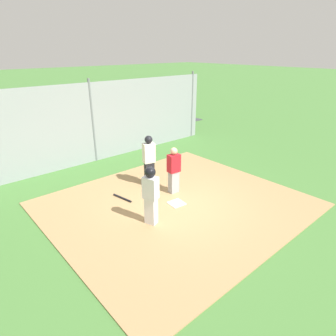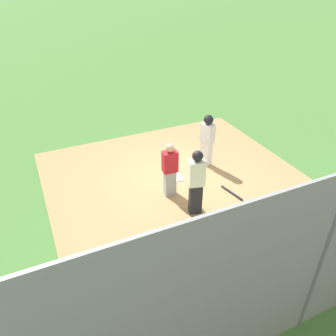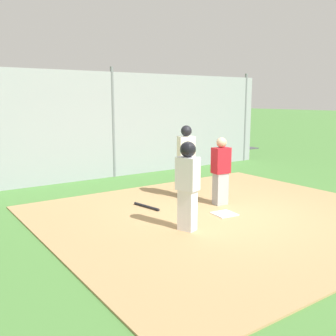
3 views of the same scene
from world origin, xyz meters
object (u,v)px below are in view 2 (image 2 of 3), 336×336
object	(u,v)px
catcher	(170,169)
runner	(207,137)
home_plate	(175,178)
baseball_bat	(232,193)
umpire	(196,181)

from	to	relation	value
catcher	runner	size ratio (longest dim) A/B	0.94
home_plate	baseball_bat	distance (m)	1.72
catcher	runner	distance (m)	1.94
runner	catcher	bearing A→B (deg)	10.12
home_plate	umpire	xyz separation A→B (m)	(-0.21, -1.60, 0.91)
home_plate	baseball_bat	world-z (taller)	baseball_bat
catcher	baseball_bat	world-z (taller)	catcher
catcher	baseball_bat	size ratio (longest dim) A/B	1.98
baseball_bat	catcher	bearing A→B (deg)	54.52
catcher	runner	bearing A→B (deg)	-55.47
umpire	baseball_bat	distance (m)	1.58
umpire	baseball_bat	bearing A→B (deg)	-63.19
home_plate	runner	xyz separation A→B (m)	(1.23, 0.32, 0.92)
catcher	baseball_bat	xyz separation A→B (m)	(1.53, -0.71, -0.76)
home_plate	baseball_bat	size ratio (longest dim) A/B	0.57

